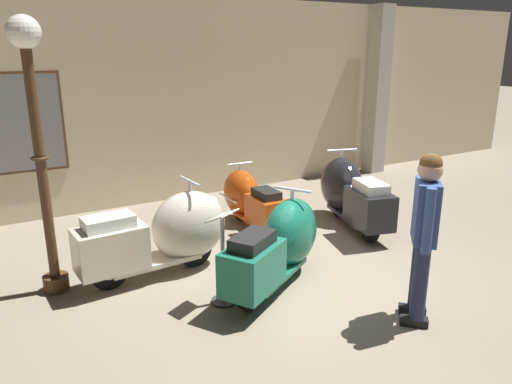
# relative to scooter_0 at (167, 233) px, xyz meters

# --- Properties ---
(ground_plane) EXTENTS (60.00, 60.00, 0.00)m
(ground_plane) POSITION_rel_scooter_0_xyz_m (1.38, -1.17, -0.52)
(ground_plane) COLOR gray
(showroom_back_wall) EXTENTS (18.00, 0.63, 3.52)m
(showroom_back_wall) POSITION_rel_scooter_0_xyz_m (1.51, 2.94, 1.24)
(showroom_back_wall) COLOR beige
(showroom_back_wall) RESTS_ON ground
(scooter_0) EXTENTS (1.89, 0.66, 1.13)m
(scooter_0) POSITION_rel_scooter_0_xyz_m (0.00, 0.00, 0.00)
(scooter_0) COLOR black
(scooter_0) RESTS_ON ground
(scooter_1) EXTENTS (1.77, 1.35, 1.08)m
(scooter_1) POSITION_rel_scooter_0_xyz_m (1.04, -0.90, -0.02)
(scooter_1) COLOR black
(scooter_1) RESTS_ON ground
(scooter_2) EXTENTS (0.53, 1.56, 0.94)m
(scooter_2) POSITION_rel_scooter_0_xyz_m (1.66, 0.96, -0.09)
(scooter_2) COLOR black
(scooter_2) RESTS_ON ground
(scooter_3) EXTENTS (1.01, 1.93, 1.13)m
(scooter_3) POSITION_rel_scooter_0_xyz_m (3.04, 0.23, -0.00)
(scooter_3) COLOR black
(scooter_3) RESTS_ON ground
(lamppost) EXTENTS (0.34, 0.34, 2.98)m
(lamppost) POSITION_rel_scooter_0_xyz_m (-1.27, 0.22, 1.31)
(lamppost) COLOR #472D19
(lamppost) RESTS_ON ground
(visitor_0) EXTENTS (0.44, 0.46, 1.73)m
(visitor_0) POSITION_rel_scooter_0_xyz_m (1.80, -2.29, 0.49)
(visitor_0) COLOR black
(visitor_0) RESTS_ON ground
(info_stanchion) EXTENTS (0.39, 0.35, 1.06)m
(info_stanchion) POSITION_rel_scooter_0_xyz_m (0.26, -0.99, -0.08)
(info_stanchion) COLOR #333338
(info_stanchion) RESTS_ON ground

